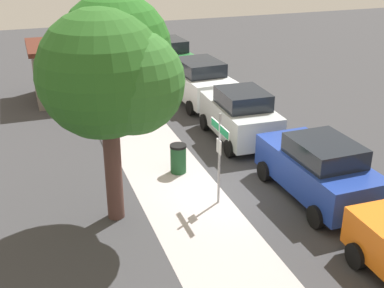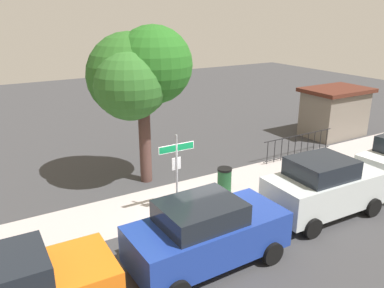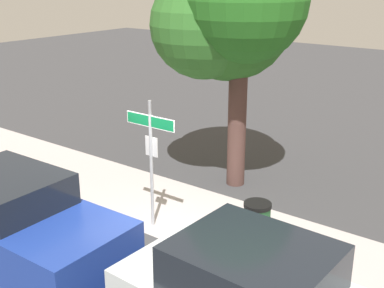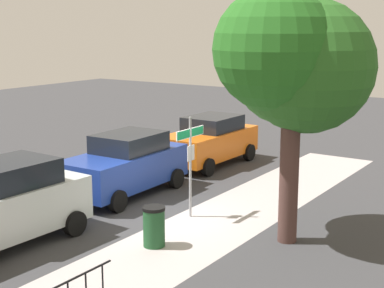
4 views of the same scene
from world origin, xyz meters
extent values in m
plane|color=#38383A|center=(0.00, 0.00, 0.00)|extent=(60.00, 60.00, 0.00)
cube|color=#ADA3A2|center=(2.00, 1.30, 0.00)|extent=(24.00, 2.60, 0.00)
cylinder|color=#9EA0A5|center=(-0.57, 0.40, 1.39)|extent=(0.07, 0.07, 2.78)
cube|color=#0F723D|center=(-0.57, 0.40, 2.35)|extent=(1.24, 0.02, 0.22)
cube|color=white|center=(-0.57, 0.40, 2.35)|extent=(1.27, 0.02, 0.25)
cube|color=silver|center=(-0.57, 0.42, 1.80)|extent=(0.32, 0.02, 0.42)
cylinder|color=#4B322C|center=(-0.35, 3.40, 1.60)|extent=(0.46, 0.46, 3.19)
sphere|color=#285D1F|center=(-0.78, 3.58, 4.25)|extent=(3.18, 3.18, 3.18)
sphere|color=#2E6726|center=(-1.05, 2.93, 4.06)|extent=(2.59, 2.59, 2.59)
sphere|color=#23621D|center=(-0.03, 3.09, 4.65)|extent=(2.86, 2.86, 2.86)
cube|color=orange|center=(-6.00, -2.41, 0.80)|extent=(4.33, 1.90, 0.97)
cube|color=black|center=(-6.26, -2.41, 1.56)|extent=(2.09, 1.64, 0.54)
cylinder|color=black|center=(-4.52, -1.52, 0.32)|extent=(0.64, 0.23, 0.64)
cylinder|color=black|center=(-4.55, -3.35, 0.32)|extent=(0.64, 0.23, 0.64)
cylinder|color=black|center=(-7.45, -1.47, 0.32)|extent=(0.64, 0.23, 0.64)
cylinder|color=black|center=(-7.48, -3.30, 0.32)|extent=(0.64, 0.23, 0.64)
cube|color=navy|center=(-1.20, -2.47, 0.83)|extent=(4.35, 1.94, 1.02)
cube|color=black|center=(-1.46, -2.48, 1.62)|extent=(2.10, 1.67, 0.56)
cylinder|color=black|center=(0.25, -1.52, 0.32)|extent=(0.64, 0.23, 0.64)
cylinder|color=black|center=(0.29, -3.37, 0.32)|extent=(0.64, 0.23, 0.64)
cylinder|color=black|center=(-2.69, -1.58, 0.32)|extent=(0.64, 0.23, 0.64)
cylinder|color=black|center=(-2.65, -3.43, 0.32)|extent=(0.64, 0.23, 0.64)
cube|color=silver|center=(3.60, -2.13, 0.87)|extent=(4.08, 1.95, 1.10)
cube|color=black|center=(3.36, -2.12, 1.72)|extent=(1.98, 1.66, 0.60)
cylinder|color=black|center=(2.26, -1.18, 0.32)|extent=(0.65, 0.24, 0.64)
cylinder|color=black|center=(2.21, -3.00, 0.32)|extent=(0.65, 0.24, 0.64)
cylinder|color=#1E4C28|center=(1.72, 0.90, 0.45)|extent=(0.52, 0.52, 0.90)
cylinder|color=black|center=(1.72, 0.90, 0.94)|extent=(0.55, 0.55, 0.08)
camera|label=1|loc=(-12.56, 5.43, 7.49)|focal=47.08mm
camera|label=2|loc=(-6.19, -10.05, 6.52)|focal=36.69mm
camera|label=3|loc=(6.03, -6.95, 5.22)|focal=47.12mm
camera|label=4|loc=(12.16, 8.99, 5.22)|focal=54.55mm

